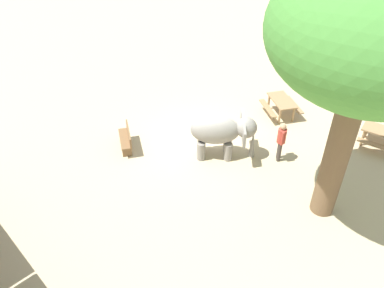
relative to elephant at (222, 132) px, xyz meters
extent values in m
plane|color=tan|center=(0.87, -0.08, -1.11)|extent=(60.00, 60.00, 0.00)
cylinder|color=gray|center=(0.00, -0.36, -0.74)|extent=(0.32, 0.32, 0.74)
cylinder|color=gray|center=(-0.36, 0.01, -0.74)|extent=(0.32, 0.32, 0.74)
cylinder|color=gray|center=(0.73, 0.34, -0.74)|extent=(0.32, 0.32, 0.74)
cylinder|color=gray|center=(0.37, 0.71, -0.74)|extent=(0.32, 0.32, 0.74)
ellipsoid|color=gray|center=(0.19, 0.18, 0.07)|extent=(1.97, 1.95, 1.10)
sphere|color=gray|center=(-0.63, -0.61, 0.21)|extent=(0.79, 0.79, 0.79)
cone|color=gray|center=(-0.85, -0.81, -0.49)|extent=(0.25, 0.25, 1.24)
cube|color=gray|center=(-0.19, -0.90, 0.21)|extent=(0.51, 0.53, 0.59)
cube|color=gray|center=(-0.91, -0.15, 0.21)|extent=(0.51, 0.53, 0.59)
cylinder|color=#3F3833|center=(-1.75, -1.32, -0.70)|extent=(0.14, 0.14, 0.82)
cylinder|color=#3F3833|center=(-1.63, -1.45, -0.70)|extent=(0.14, 0.14, 0.82)
cylinder|color=#B23F33|center=(-1.69, -1.38, 0.00)|extent=(0.32, 0.32, 0.58)
sphere|color=tan|center=(-1.69, -1.38, 0.40)|extent=(0.22, 0.22, 0.22)
cylinder|color=#B23F33|center=(-1.83, -1.22, 0.02)|extent=(0.09, 0.09, 0.55)
cylinder|color=#B23F33|center=(-1.56, -1.55, 0.02)|extent=(0.09, 0.09, 0.55)
cylinder|color=brown|center=(-4.22, -0.31, 1.18)|extent=(0.74, 0.74, 4.56)
ellipsoid|color=#478C38|center=(-4.22, -0.31, 4.89)|extent=(5.31, 4.86, 3.76)
cube|color=brown|center=(2.92, 2.39, -0.66)|extent=(1.41, 1.05, 0.06)
cube|color=brown|center=(2.84, 2.24, -0.43)|extent=(1.24, 0.75, 0.40)
cube|color=brown|center=(2.47, 2.65, -0.90)|extent=(0.25, 0.35, 0.42)
cube|color=brown|center=(3.38, 2.13, -0.90)|extent=(0.25, 0.35, 0.42)
cube|color=#9E7A51|center=(-3.99, -4.94, -0.36)|extent=(1.64, 1.11, 0.06)
cylinder|color=#9E7A51|center=(-3.47, -4.50, -0.75)|extent=(0.10, 0.10, 0.72)
cylinder|color=#9E7A51|center=(-3.33, -5.12, -0.75)|extent=(0.10, 0.10, 0.72)
cube|color=#9E7A51|center=(-4.12, -4.34, -0.67)|extent=(1.52, 0.56, 0.05)
cube|color=#9E7A51|center=(-3.85, -5.55, -0.67)|extent=(1.52, 0.56, 0.05)
cube|color=#9E7A51|center=(0.10, -3.99, -0.36)|extent=(1.70, 1.45, 0.06)
cylinder|color=#9E7A51|center=(-0.58, -3.96, -0.75)|extent=(0.10, 0.10, 0.72)
cylinder|color=#9E7A51|center=(-0.26, -3.41, -0.75)|extent=(0.10, 0.10, 0.72)
cylinder|color=#9E7A51|center=(0.46, -4.57, -0.75)|extent=(0.10, 0.10, 0.72)
cylinder|color=#9E7A51|center=(0.78, -4.01, -0.75)|extent=(0.10, 0.10, 0.72)
cube|color=#9E7A51|center=(-0.21, -4.53, -0.67)|extent=(1.42, 0.96, 0.05)
cube|color=#9E7A51|center=(0.41, -3.45, -0.67)|extent=(1.42, 0.96, 0.05)
camera|label=1|loc=(-7.61, 8.89, 8.36)|focal=36.11mm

